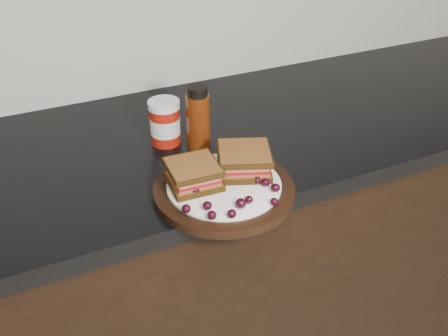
# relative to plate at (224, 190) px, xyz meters

# --- Properties ---
(base_cabinets) EXTENTS (3.96, 0.58, 0.86)m
(base_cabinets) POSITION_rel_plate_xyz_m (0.03, 0.24, -0.48)
(base_cabinets) COLOR black
(base_cabinets) RESTS_ON ground_plane
(countertop) EXTENTS (3.98, 0.60, 0.04)m
(countertop) POSITION_rel_plate_xyz_m (0.03, 0.24, -0.03)
(countertop) COLOR black
(countertop) RESTS_ON base_cabinets
(plate) EXTENTS (0.28, 0.28, 0.02)m
(plate) POSITION_rel_plate_xyz_m (0.00, 0.00, 0.00)
(plate) COLOR black
(plate) RESTS_ON countertop
(sandwich_left) EXTENTS (0.10, 0.10, 0.04)m
(sandwich_left) POSITION_rel_plate_xyz_m (-0.05, 0.02, 0.04)
(sandwich_left) COLOR brown
(sandwich_left) RESTS_ON plate
(sandwich_right) EXTENTS (0.14, 0.14, 0.05)m
(sandwich_right) POSITION_rel_plate_xyz_m (0.06, 0.02, 0.04)
(sandwich_right) COLOR brown
(sandwich_right) RESTS_ON plate
(grape_0) EXTENTS (0.02, 0.02, 0.02)m
(grape_0) POSITION_rel_plate_xyz_m (-0.10, -0.05, 0.02)
(grape_0) COLOR black
(grape_0) RESTS_ON plate
(grape_1) EXTENTS (0.02, 0.02, 0.02)m
(grape_1) POSITION_rel_plate_xyz_m (-0.06, -0.06, 0.02)
(grape_1) COLOR black
(grape_1) RESTS_ON plate
(grape_2) EXTENTS (0.02, 0.02, 0.02)m
(grape_2) POSITION_rel_plate_xyz_m (-0.07, -0.09, 0.02)
(grape_2) COLOR black
(grape_2) RESTS_ON plate
(grape_3) EXTENTS (0.02, 0.02, 0.02)m
(grape_3) POSITION_rel_plate_xyz_m (-0.03, -0.10, 0.02)
(grape_3) COLOR black
(grape_3) RESTS_ON plate
(grape_4) EXTENTS (0.02, 0.02, 0.02)m
(grape_4) POSITION_rel_plate_xyz_m (-0.00, -0.08, 0.02)
(grape_4) COLOR black
(grape_4) RESTS_ON plate
(grape_5) EXTENTS (0.02, 0.02, 0.01)m
(grape_5) POSITION_rel_plate_xyz_m (0.02, -0.08, 0.02)
(grape_5) COLOR black
(grape_5) RESTS_ON plate
(grape_6) EXTENTS (0.02, 0.02, 0.01)m
(grape_6) POSITION_rel_plate_xyz_m (0.05, -0.10, 0.02)
(grape_6) COLOR black
(grape_6) RESTS_ON plate
(grape_7) EXTENTS (0.02, 0.02, 0.02)m
(grape_7) POSITION_rel_plate_xyz_m (0.08, -0.07, 0.02)
(grape_7) COLOR black
(grape_7) RESTS_ON plate
(grape_8) EXTENTS (0.02, 0.02, 0.02)m
(grape_8) POSITION_rel_plate_xyz_m (0.07, -0.04, 0.02)
(grape_8) COLOR black
(grape_8) RESTS_ON plate
(grape_9) EXTENTS (0.02, 0.02, 0.02)m
(grape_9) POSITION_rel_plate_xyz_m (0.06, -0.03, 0.02)
(grape_9) COLOR black
(grape_9) RESTS_ON plate
(grape_10) EXTENTS (0.02, 0.02, 0.02)m
(grape_10) POSITION_rel_plate_xyz_m (0.08, 0.02, 0.02)
(grape_10) COLOR black
(grape_10) RESTS_ON plate
(grape_11) EXTENTS (0.02, 0.02, 0.02)m
(grape_11) POSITION_rel_plate_xyz_m (0.05, 0.03, 0.02)
(grape_11) COLOR black
(grape_11) RESTS_ON plate
(grape_12) EXTENTS (0.02, 0.02, 0.02)m
(grape_12) POSITION_rel_plate_xyz_m (0.06, 0.04, 0.02)
(grape_12) COLOR black
(grape_12) RESTS_ON plate
(grape_13) EXTENTS (0.02, 0.02, 0.02)m
(grape_13) POSITION_rel_plate_xyz_m (-0.08, 0.05, 0.02)
(grape_13) COLOR black
(grape_13) RESTS_ON plate
(grape_14) EXTENTS (0.02, 0.02, 0.02)m
(grape_14) POSITION_rel_plate_xyz_m (-0.08, 0.01, 0.02)
(grape_14) COLOR black
(grape_14) RESTS_ON plate
(grape_15) EXTENTS (0.02, 0.02, 0.02)m
(grape_15) POSITION_rel_plate_xyz_m (-0.07, -0.01, 0.03)
(grape_15) COLOR black
(grape_15) RESTS_ON plate
(grape_16) EXTENTS (0.02, 0.02, 0.01)m
(grape_16) POSITION_rel_plate_xyz_m (-0.06, 0.04, 0.02)
(grape_16) COLOR black
(grape_16) RESTS_ON plate
(grape_17) EXTENTS (0.02, 0.02, 0.02)m
(grape_17) POSITION_rel_plate_xyz_m (-0.06, 0.02, 0.02)
(grape_17) COLOR black
(grape_17) RESTS_ON plate
(grape_18) EXTENTS (0.02, 0.02, 0.02)m
(grape_18) POSITION_rel_plate_xyz_m (-0.08, 0.01, 0.02)
(grape_18) COLOR black
(grape_18) RESTS_ON plate
(condiment_jar) EXTENTS (0.09, 0.09, 0.11)m
(condiment_jar) POSITION_rel_plate_xyz_m (-0.04, 0.24, 0.04)
(condiment_jar) COLOR #98170B
(condiment_jar) RESTS_ON countertop
(oil_bottle) EXTENTS (0.06, 0.06, 0.15)m
(oil_bottle) POSITION_rel_plate_xyz_m (0.02, 0.19, 0.06)
(oil_bottle) COLOR #4C1C07
(oil_bottle) RESTS_ON countertop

